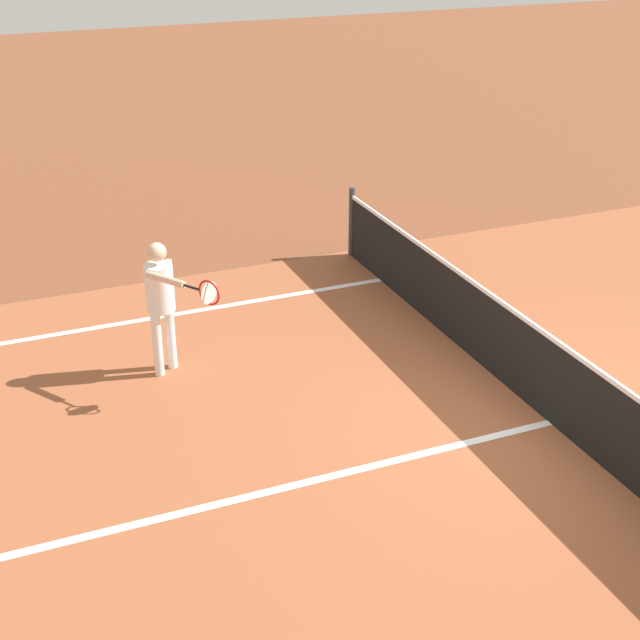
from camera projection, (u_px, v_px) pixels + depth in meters
name	position (u px, v px, depth m)	size (l,w,h in m)	color
ground_plane	(550.00, 423.00, 9.60)	(60.00, 60.00, 0.00)	brown
court_surface_inbounds	(550.00, 422.00, 9.60)	(10.62, 24.40, 0.00)	#9E5433
line_center_service	(265.00, 492.00, 8.50)	(0.10, 6.40, 0.01)	white
net	(556.00, 382.00, 9.38)	(10.38, 0.09, 1.07)	#33383D
player_near	(162.00, 294.00, 10.16)	(1.12, 0.63, 1.60)	white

